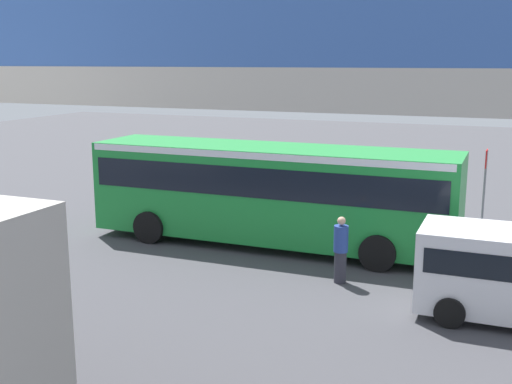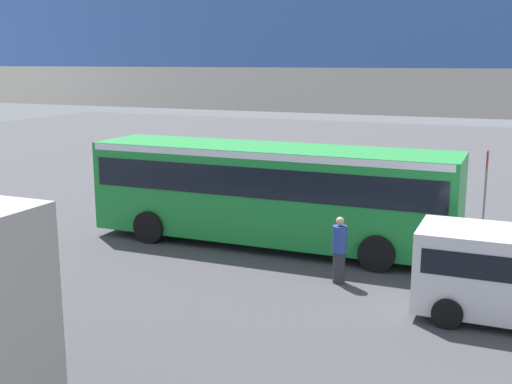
# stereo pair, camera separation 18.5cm
# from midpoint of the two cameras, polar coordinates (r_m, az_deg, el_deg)

# --- Properties ---
(ground) EXTENTS (80.00, 80.00, 0.00)m
(ground) POSITION_cam_midpoint_polar(r_m,az_deg,el_deg) (21.22, 5.65, -4.07)
(ground) COLOR #424247
(city_bus) EXTENTS (11.54, 2.85, 3.15)m
(city_bus) POSITION_cam_midpoint_polar(r_m,az_deg,el_deg) (19.85, 1.05, 0.47)
(city_bus) COLOR #1E8C38
(city_bus) RESTS_ON ground
(pedestrian) EXTENTS (0.38, 0.38, 1.79)m
(pedestrian) POSITION_cam_midpoint_polar(r_m,az_deg,el_deg) (16.82, 7.31, -5.21)
(pedestrian) COLOR #2D2D38
(pedestrian) RESTS_ON ground
(traffic_sign) EXTENTS (0.08, 0.60, 2.80)m
(traffic_sign) POSITION_cam_midpoint_polar(r_m,az_deg,el_deg) (22.96, 19.68, 1.34)
(traffic_sign) COLOR slate
(traffic_sign) RESTS_ON ground
(lane_dash_left) EXTENTS (2.00, 0.20, 0.01)m
(lane_dash_left) POSITION_cam_midpoint_polar(r_m,az_deg,el_deg) (22.72, 17.08, -3.48)
(lane_dash_left) COLOR silver
(lane_dash_left) RESTS_ON ground
(lane_dash_centre) EXTENTS (2.00, 0.20, 0.01)m
(lane_dash_centre) POSITION_cam_midpoint_polar(r_m,az_deg,el_deg) (23.37, 7.28, -2.62)
(lane_dash_centre) COLOR silver
(lane_dash_centre) RESTS_ON ground
(lane_dash_right) EXTENTS (2.00, 0.20, 0.01)m
(lane_dash_right) POSITION_cam_midpoint_polar(r_m,az_deg,el_deg) (24.66, -1.73, -1.77)
(lane_dash_right) COLOR silver
(lane_dash_right) RESTS_ON ground
(lane_dash_rightmost) EXTENTS (2.00, 0.20, 0.01)m
(lane_dash_rightmost) POSITION_cam_midpoint_polar(r_m,az_deg,el_deg) (26.50, -9.67, -0.98)
(lane_dash_rightmost) COLOR silver
(lane_dash_rightmost) RESTS_ON ground
(pedestrian_overpass) EXTENTS (28.57, 2.60, 6.79)m
(pedestrian_overpass) POSITION_cam_midpoint_polar(r_m,az_deg,el_deg) (9.99, -13.10, 7.31)
(pedestrian_overpass) COLOR #B2ADA5
(pedestrian_overpass) RESTS_ON ground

